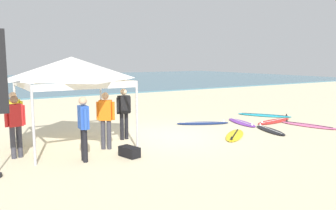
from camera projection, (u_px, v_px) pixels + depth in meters
The scene contains 16 objects.
ground_plane at pixel (168, 136), 11.89m from camera, with size 80.00×80.00×0.00m, color beige.
sea at pixel (19, 82), 38.90m from camera, with size 80.00×36.00×0.10m, color teal.
canopy_tent at pixel (72, 69), 10.34m from camera, with size 3.02×3.02×2.75m.
surfboard_purple at pixel (242, 122), 14.30m from camera, with size 1.05×2.09×0.19m.
surfboard_red at pixel (274, 121), 14.61m from camera, with size 2.26×0.93×0.19m.
surfboard_navy at pixel (203, 123), 14.18m from camera, with size 2.24×1.47×0.19m.
surfboard_yellow at pixel (235, 135), 11.93m from camera, with size 1.92×1.72×0.19m.
surfboard_pink at pixel (308, 125), 13.72m from camera, with size 1.08×2.32×0.19m.
surfboard_cyan at pixel (264, 115), 16.18m from camera, with size 1.91×2.42×0.19m.
surfboard_black at pixel (270, 130), 12.76m from camera, with size 1.07×1.92×0.19m.
person_blue at pixel (84, 124), 8.88m from camera, with size 0.25×0.55×1.71m.
person_red at pixel (15, 122), 9.19m from camera, with size 0.54×0.30×1.71m.
person_orange at pixel (106, 117), 10.09m from camera, with size 0.47×0.39×1.71m.
person_black at pixel (124, 110), 11.34m from camera, with size 0.54×0.28×1.71m.
person_yellow at pixel (14, 116), 10.21m from camera, with size 0.51×0.34×1.71m.
gear_bag_near_tent at pixel (129, 152), 9.41m from camera, with size 0.60×0.32×0.28m, color black.
Camera 1 is at (-6.18, -9.86, 2.68)m, focal length 36.46 mm.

